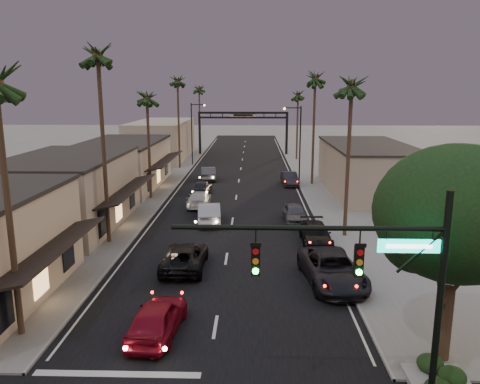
# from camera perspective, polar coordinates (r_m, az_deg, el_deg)

# --- Properties ---
(ground) EXTENTS (200.00, 200.00, 0.00)m
(ground) POSITION_cam_1_polar(r_m,az_deg,el_deg) (50.96, -0.34, 0.10)
(ground) COLOR slate
(ground) RESTS_ON ground
(road) EXTENTS (14.00, 120.00, 0.02)m
(road) POSITION_cam_1_polar(r_m,az_deg,el_deg) (55.86, -0.17, 1.18)
(road) COLOR black
(road) RESTS_ON ground
(sidewalk_left) EXTENTS (5.00, 92.00, 0.12)m
(sidewalk_left) POSITION_cam_1_polar(r_m,az_deg,el_deg) (63.70, -8.55, 2.47)
(sidewalk_left) COLOR slate
(sidewalk_left) RESTS_ON ground
(sidewalk_right) EXTENTS (5.00, 92.00, 0.12)m
(sidewalk_right) POSITION_cam_1_polar(r_m,az_deg,el_deg) (63.19, 8.68, 2.39)
(sidewalk_right) COLOR slate
(sidewalk_right) RESTS_ON ground
(storefront_mid) EXTENTS (8.00, 14.00, 5.50)m
(storefront_mid) POSITION_cam_1_polar(r_m,az_deg,el_deg) (39.51, -20.28, -0.16)
(storefront_mid) COLOR gray
(storefront_mid) RESTS_ON ground
(storefront_far) EXTENTS (8.00, 16.00, 5.00)m
(storefront_far) POSITION_cam_1_polar(r_m,az_deg,el_deg) (54.46, -14.10, 3.19)
(storefront_far) COLOR #C7B398
(storefront_far) RESTS_ON ground
(storefront_dist) EXTENTS (8.00, 20.00, 6.00)m
(storefront_dist) POSITION_cam_1_polar(r_m,az_deg,el_deg) (76.61, -9.52, 6.29)
(storefront_dist) COLOR gray
(storefront_dist) RESTS_ON ground
(building_right) EXTENTS (8.00, 18.00, 5.00)m
(building_right) POSITION_cam_1_polar(r_m,az_deg,el_deg) (51.94, 15.30, 2.70)
(building_right) COLOR gray
(building_right) RESTS_ON ground
(traffic_signal) EXTENTS (8.51, 0.22, 7.80)m
(traffic_signal) POSITION_cam_1_polar(r_m,az_deg,el_deg) (15.42, 16.71, -9.71)
(traffic_signal) COLOR black
(traffic_signal) RESTS_ON ground
(corner_tree) EXTENTS (6.20, 6.20, 8.80)m
(corner_tree) POSITION_cam_1_polar(r_m,az_deg,el_deg) (19.50, 25.09, -2.99)
(corner_tree) COLOR #38281C
(corner_tree) RESTS_ON ground
(arch) EXTENTS (15.20, 0.40, 7.27)m
(arch) POSITION_cam_1_polar(r_m,az_deg,el_deg) (79.98, 0.39, 8.52)
(arch) COLOR black
(arch) RESTS_ON ground
(streetlight_right) EXTENTS (2.13, 0.30, 9.00)m
(streetlight_right) POSITION_cam_1_polar(r_m,az_deg,el_deg) (55.31, 7.06, 6.56)
(streetlight_right) COLOR black
(streetlight_right) RESTS_ON ground
(streetlight_left) EXTENTS (2.13, 0.30, 9.00)m
(streetlight_left) POSITION_cam_1_polar(r_m,az_deg,el_deg) (68.55, -5.67, 7.67)
(streetlight_left) COLOR black
(streetlight_left) RESTS_ON ground
(palm_lb) EXTENTS (3.20, 3.20, 15.20)m
(palm_lb) POSITION_cam_1_polar(r_m,az_deg,el_deg) (33.53, -16.99, 16.30)
(palm_lb) COLOR #38281C
(palm_lb) RESTS_ON ground
(palm_lc) EXTENTS (3.20, 3.20, 12.20)m
(palm_lc) POSITION_cam_1_polar(r_m,az_deg,el_deg) (46.94, -11.31, 11.71)
(palm_lc) COLOR #38281C
(palm_lc) RESTS_ON ground
(palm_ld) EXTENTS (3.20, 3.20, 14.20)m
(palm_ld) POSITION_cam_1_polar(r_m,az_deg,el_deg) (65.63, -7.64, 13.62)
(palm_ld) COLOR #38281C
(palm_ld) RESTS_ON ground
(palm_ra) EXTENTS (3.20, 3.20, 13.20)m
(palm_ra) POSITION_cam_1_polar(r_m,az_deg,el_deg) (34.50, 13.50, 13.12)
(palm_ra) COLOR #38281C
(palm_ra) RESTS_ON ground
(palm_rb) EXTENTS (3.20, 3.20, 14.20)m
(palm_rb) POSITION_cam_1_polar(r_m,az_deg,el_deg) (54.26, 9.18, 13.88)
(palm_rb) COLOR #38281C
(palm_rb) RESTS_ON ground
(palm_rc) EXTENTS (3.20, 3.20, 12.20)m
(palm_rc) POSITION_cam_1_polar(r_m,az_deg,el_deg) (74.12, 7.10, 11.95)
(palm_rc) COLOR #38281C
(palm_rc) RESTS_ON ground
(palm_far) EXTENTS (3.20, 3.20, 13.20)m
(palm_far) POSITION_cam_1_polar(r_m,az_deg,el_deg) (88.37, -5.02, 12.66)
(palm_far) COLOR #38281C
(palm_far) RESTS_ON ground
(oncoming_red) EXTENTS (2.33, 4.91, 1.62)m
(oncoming_red) POSITION_cam_1_polar(r_m,az_deg,el_deg) (21.88, -10.05, -14.86)
(oncoming_red) COLOR maroon
(oncoming_red) RESTS_ON ground
(oncoming_pickup) EXTENTS (2.55, 5.46, 1.51)m
(oncoming_pickup) POSITION_cam_1_polar(r_m,az_deg,el_deg) (29.14, -6.74, -7.83)
(oncoming_pickup) COLOR black
(oncoming_pickup) RESTS_ON ground
(oncoming_silver) EXTENTS (2.32, 5.30, 1.69)m
(oncoming_silver) POSITION_cam_1_polar(r_m,az_deg,el_deg) (38.82, -3.79, -2.52)
(oncoming_silver) COLOR #A0A1A6
(oncoming_silver) RESTS_ON ground
(oncoming_white) EXTENTS (2.07, 5.03, 1.46)m
(oncoming_white) POSITION_cam_1_polar(r_m,az_deg,el_deg) (44.30, -5.00, -0.84)
(oncoming_white) COLOR #B2B2B2
(oncoming_white) RESTS_ON ground
(oncoming_dgrey) EXTENTS (1.97, 4.44, 1.49)m
(oncoming_dgrey) POSITION_cam_1_polar(r_m,az_deg,el_deg) (49.68, -4.65, 0.62)
(oncoming_dgrey) COLOR black
(oncoming_dgrey) RESTS_ON ground
(oncoming_grey_far) EXTENTS (2.32, 5.07, 1.61)m
(oncoming_grey_far) POSITION_cam_1_polar(r_m,az_deg,el_deg) (57.54, -3.89, 2.29)
(oncoming_grey_far) COLOR #434348
(oncoming_grey_far) RESTS_ON ground
(curbside_near) EXTENTS (3.64, 6.63, 1.76)m
(curbside_near) POSITION_cam_1_polar(r_m,az_deg,el_deg) (27.20, 11.16, -9.19)
(curbside_near) COLOR black
(curbside_near) RESTS_ON ground
(curbside_black) EXTENTS (2.07, 5.01, 1.45)m
(curbside_black) POSITION_cam_1_polar(r_m,az_deg,el_deg) (33.85, 9.21, -5.09)
(curbside_black) COLOR black
(curbside_black) RESTS_ON ground
(curbside_grey) EXTENTS (1.92, 4.56, 1.54)m
(curbside_grey) POSITION_cam_1_polar(r_m,az_deg,el_deg) (38.98, 6.70, -2.63)
(curbside_grey) COLOR #444549
(curbside_grey) RESTS_ON ground
(curbside_far) EXTENTS (1.96, 4.70, 1.51)m
(curbside_far) POSITION_cam_1_polar(r_m,az_deg,el_deg) (54.42, 6.07, 1.62)
(curbside_far) COLOR black
(curbside_far) RESTS_ON ground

